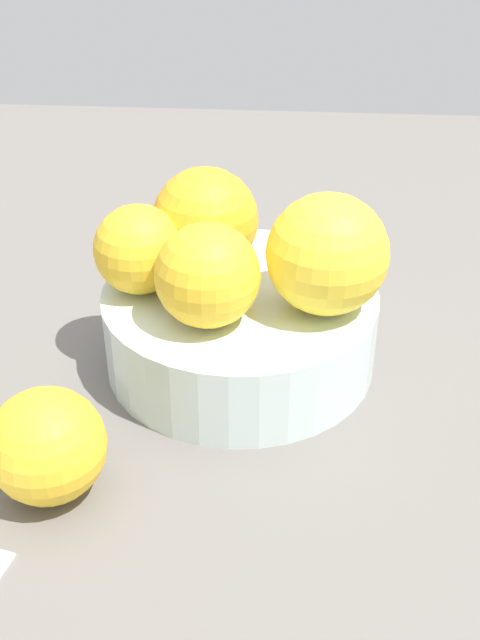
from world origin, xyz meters
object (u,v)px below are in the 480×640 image
Objects in this scene: orange_in_bowl_1 at (207,275)px; orange_in_bowl_3 at (138,252)px; fruit_bowl at (240,328)px; orange_in_bowl_0 at (327,254)px; orange_loose_0 at (47,446)px; orange_in_bowl_2 at (205,220)px.

orange_in_bowl_1 reaches higher than orange_in_bowl_3.
orange_in_bowl_1 is (3.73, -1.83, 6.54)cm from fruit_bowl.
orange_in_bowl_0 reaches higher than orange_in_bowl_3.
orange_loose_0 is (14.04, -10.27, 0.69)cm from fruit_bowl.
orange_in_bowl_3 reaches higher than orange_loose_0.
orange_in_bowl_0 is 21.44cm from orange_loose_0.
orange_in_bowl_2 is (-4.94, -8.59, -0.28)cm from orange_in_bowl_0.
fruit_bowl is 2.39× the size of orange_in_bowl_0.
orange_loose_0 is (12.55, -16.13, -6.47)cm from orange_in_bowl_0.
orange_in_bowl_0 is 1.31× the size of orange_in_bowl_3.
orange_in_bowl_3 reaches higher than fruit_bowl.
orange_loose_0 is at bearing -52.13° from orange_in_bowl_0.
orange_in_bowl_3 is (0.38, -6.99, 6.21)cm from fruit_bowl.
fruit_bowl is at bearing 38.37° from orange_in_bowl_2.
fruit_bowl is at bearing -104.31° from orange_in_bowl_0.
orange_in_bowl_1 is (2.24, -7.70, -0.62)cm from orange_in_bowl_0.
orange_loose_0 is (10.31, -8.44, -5.84)cm from orange_in_bowl_1.
fruit_bowl is 8.17cm from orange_in_bowl_2.
orange_in_bowl_1 is 0.98× the size of orange_loose_0.
orange_in_bowl_3 is 15.09cm from orange_loose_0.
orange_in_bowl_3 is at bearing 166.50° from orange_loose_0.
fruit_bowl is at bearing 143.82° from orange_loose_0.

